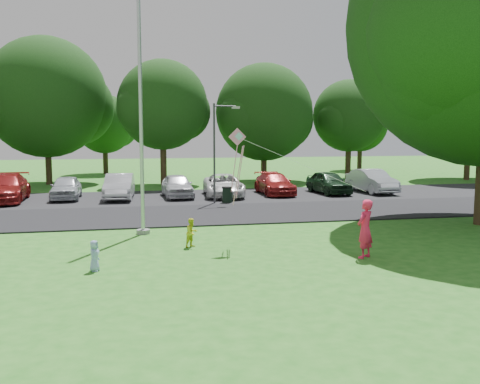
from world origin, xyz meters
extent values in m
plane|color=#276E1C|center=(0.00, 0.00, 0.00)|extent=(120.00, 120.00, 0.00)
cube|color=black|center=(0.00, 9.00, 0.03)|extent=(60.00, 6.00, 0.06)
cube|color=black|center=(0.00, 15.50, 0.03)|extent=(42.00, 7.00, 0.06)
cylinder|color=#B7BABF|center=(-3.50, 5.00, 5.00)|extent=(0.14, 0.14, 10.00)
cylinder|color=gray|center=(-3.50, 5.00, 0.08)|extent=(0.50, 0.50, 0.16)
cylinder|color=#3F3F44|center=(0.38, 12.48, 2.61)|extent=(0.10, 0.10, 5.22)
cylinder|color=#3F3F44|center=(0.98, 12.61, 5.09)|extent=(1.21, 0.33, 0.07)
cube|color=silver|center=(1.57, 12.74, 5.03)|extent=(0.42, 0.27, 0.12)
cylinder|color=black|center=(1.08, 12.56, 0.42)|extent=(0.52, 0.52, 0.84)
cylinder|color=black|center=(1.08, 12.56, 0.86)|extent=(0.56, 0.56, 0.05)
sphere|color=black|center=(7.88, 2.79, 7.48)|extent=(6.83, 6.83, 6.83)
sphere|color=black|center=(7.85, 3.22, 6.66)|extent=(5.92, 5.92, 5.92)
cylinder|color=#332316|center=(-9.60, 25.24, 1.60)|extent=(0.44, 0.44, 3.19)
sphere|color=black|center=(-9.60, 25.24, 6.17)|extent=(8.50, 8.50, 8.50)
sphere|color=black|center=(-7.68, 26.09, 5.53)|extent=(5.53, 5.53, 5.53)
sphere|color=black|center=(-11.30, 24.17, 5.74)|extent=(5.10, 5.10, 5.10)
cylinder|color=#332316|center=(-1.58, 22.90, 1.71)|extent=(0.44, 0.44, 3.43)
sphere|color=black|center=(-1.58, 22.90, 5.62)|extent=(6.27, 6.27, 6.27)
sphere|color=black|center=(-0.17, 23.53, 5.15)|extent=(4.07, 4.07, 4.07)
sphere|color=black|center=(-2.84, 22.12, 5.31)|extent=(3.76, 3.76, 3.76)
cylinder|color=#332316|center=(6.03, 24.17, 1.33)|extent=(0.44, 0.44, 2.66)
sphere|color=black|center=(6.03, 24.17, 5.20)|extent=(7.27, 7.27, 7.27)
sphere|color=black|center=(7.66, 24.89, 4.66)|extent=(4.72, 4.72, 4.72)
sphere|color=black|center=(4.57, 23.26, 4.84)|extent=(4.36, 4.36, 4.36)
cylinder|color=#332316|center=(13.12, 24.89, 1.51)|extent=(0.44, 0.44, 3.02)
sphere|color=black|center=(13.12, 24.89, 5.00)|extent=(5.67, 5.67, 5.67)
sphere|color=black|center=(14.39, 25.46, 4.58)|extent=(3.68, 3.68, 3.68)
sphere|color=black|center=(11.98, 24.18, 4.72)|extent=(3.40, 3.40, 3.40)
cylinder|color=#332316|center=(21.92, 22.25, 1.71)|extent=(0.44, 0.44, 3.42)
sphere|color=black|center=(21.92, 22.25, 6.49)|extent=(8.77, 8.77, 8.77)
sphere|color=black|center=(20.17, 21.15, 6.06)|extent=(5.26, 5.26, 5.26)
cylinder|color=#332316|center=(-6.00, 34.00, 1.30)|extent=(0.44, 0.44, 2.60)
sphere|color=black|center=(-6.00, 34.00, 4.42)|extent=(5.20, 5.20, 5.20)
sphere|color=black|center=(-4.83, 34.52, 4.03)|extent=(3.38, 3.38, 3.38)
sphere|color=black|center=(-7.04, 33.35, 4.16)|extent=(3.12, 3.12, 3.12)
cylinder|color=#332316|center=(18.00, 33.50, 1.30)|extent=(0.44, 0.44, 2.60)
sphere|color=black|center=(18.00, 33.50, 4.42)|extent=(5.20, 5.20, 5.20)
sphere|color=black|center=(19.17, 34.02, 4.03)|extent=(3.38, 3.38, 3.38)
sphere|color=black|center=(16.96, 32.85, 4.16)|extent=(3.12, 3.12, 3.12)
imported|color=maroon|center=(-10.43, 15.31, 0.78)|extent=(2.17, 5.05, 1.45)
imported|color=#B2B7BF|center=(-7.40, 15.72, 0.70)|extent=(1.55, 3.79, 1.29)
imported|color=silver|center=(-4.52, 15.23, 0.75)|extent=(1.73, 4.29, 1.39)
imported|color=silver|center=(-1.30, 15.33, 0.72)|extent=(1.73, 3.96, 1.33)
imported|color=silver|center=(1.35, 15.24, 0.70)|extent=(2.46, 4.74, 1.28)
imported|color=maroon|center=(4.49, 15.57, 0.68)|extent=(1.76, 4.31, 1.25)
imported|color=black|center=(7.79, 15.31, 0.73)|extent=(1.89, 4.06, 1.34)
imported|color=#B2B7BF|center=(10.59, 15.29, 0.77)|extent=(1.77, 4.37, 1.41)
imported|color=#FA2151|center=(2.94, -0.22, 0.89)|extent=(0.77, 0.73, 1.78)
imported|color=yellow|center=(-1.99, 2.34, 0.48)|extent=(0.60, 0.57, 0.97)
imported|color=#93AAE2|center=(-4.95, -0.15, 0.43)|extent=(0.38, 0.48, 0.86)
cube|color=pink|center=(-0.51, 2.10, 3.62)|extent=(0.58, 0.09, 0.58)
cube|color=#8CC6E5|center=(-0.46, 2.07, 3.64)|extent=(0.28, 0.05, 0.28)
cylinder|color=white|center=(1.22, 0.94, 2.82)|extent=(3.46, 2.33, 1.62)
cylinder|color=pink|center=(-0.61, 2.10, 2.59)|extent=(0.19, 0.25, 1.54)
cylinder|color=pink|center=(-0.41, 2.15, 2.47)|extent=(0.21, 0.40, 1.76)
cylinder|color=pink|center=(-0.51, 2.02, 2.35)|extent=(0.24, 0.59, 1.97)
camera|label=1|loc=(-3.96, -14.94, 3.82)|focal=40.00mm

